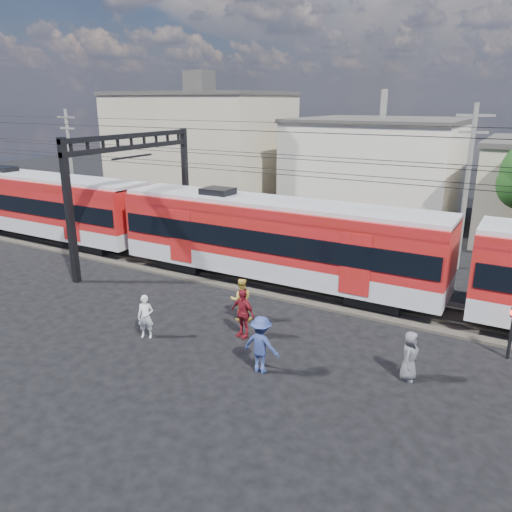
% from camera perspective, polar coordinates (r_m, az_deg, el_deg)
% --- Properties ---
extents(ground, '(120.00, 120.00, 0.00)m').
position_cam_1_polar(ground, '(17.58, -6.43, -12.05)').
color(ground, black).
rests_on(ground, ground).
extents(track_bed, '(70.00, 3.40, 0.12)m').
position_cam_1_polar(track_bed, '(23.83, 4.93, -3.70)').
color(track_bed, '#2D2823').
rests_on(track_bed, ground).
extents(rail_near, '(70.00, 0.12, 0.12)m').
position_cam_1_polar(rail_near, '(23.15, 4.15, -4.00)').
color(rail_near, '#59544C').
rests_on(rail_near, track_bed).
extents(rail_far, '(70.00, 0.12, 0.12)m').
position_cam_1_polar(rail_far, '(24.43, 5.68, -2.88)').
color(rail_far, '#59544C').
rests_on(rail_far, track_bed).
extents(commuter_train, '(50.30, 3.08, 4.17)m').
position_cam_1_polar(commuter_train, '(23.56, 2.63, 2.10)').
color(commuter_train, black).
rests_on(commuter_train, ground).
extents(catenary, '(70.00, 9.30, 7.52)m').
position_cam_1_polar(catenary, '(27.22, -11.76, 9.71)').
color(catenary, black).
rests_on(catenary, ground).
extents(building_west, '(14.28, 10.20, 9.30)m').
position_cam_1_polar(building_west, '(44.91, -6.26, 12.23)').
color(building_west, tan).
rests_on(building_west, ground).
extents(building_midwest, '(12.24, 12.24, 7.30)m').
position_cam_1_polar(building_midwest, '(41.12, 13.90, 9.97)').
color(building_midwest, beige).
rests_on(building_midwest, ground).
extents(utility_pole_mid, '(1.80, 0.24, 8.50)m').
position_cam_1_polar(utility_pole_mid, '(27.74, 22.96, 7.58)').
color(utility_pole_mid, slate).
rests_on(utility_pole_mid, ground).
extents(utility_pole_west, '(1.80, 0.24, 8.00)m').
position_cam_1_polar(utility_pole_west, '(41.01, -20.43, 10.25)').
color(utility_pole_west, slate).
rests_on(utility_pole_west, ground).
extents(pedestrian_a, '(0.72, 0.61, 1.68)m').
position_cam_1_polar(pedestrian_a, '(19.30, -12.50, -6.78)').
color(pedestrian_a, silver).
rests_on(pedestrian_a, ground).
extents(pedestrian_b, '(1.10, 1.05, 1.79)m').
position_cam_1_polar(pedestrian_b, '(20.26, -1.71, -4.99)').
color(pedestrian_b, gold).
rests_on(pedestrian_b, ground).
extents(pedestrian_c, '(1.27, 0.73, 1.96)m').
position_cam_1_polar(pedestrian_c, '(16.52, 0.59, -10.10)').
color(pedestrian_c, navy).
rests_on(pedestrian_c, ground).
extents(pedestrian_d, '(1.20, 0.71, 1.91)m').
position_cam_1_polar(pedestrian_d, '(18.86, -1.54, -6.54)').
color(pedestrian_d, maroon).
rests_on(pedestrian_d, ground).
extents(pedestrian_e, '(0.57, 0.84, 1.66)m').
position_cam_1_polar(pedestrian_e, '(16.89, 17.16, -10.86)').
color(pedestrian_e, '#525157').
rests_on(pedestrian_e, ground).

